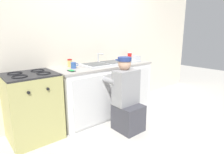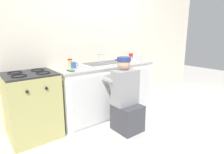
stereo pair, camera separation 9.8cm
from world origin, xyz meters
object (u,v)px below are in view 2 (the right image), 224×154
at_px(soda_cup_red, 131,56).
at_px(stove_range, 32,105).
at_px(coffee_mug, 74,65).
at_px(cell_phone, 71,70).
at_px(sink_double_basin, 105,64).
at_px(condiment_jar, 70,63).
at_px(dish_rack_tray, 133,60).
at_px(plumber_person, 126,101).

bearing_deg(soda_cup_red, stove_range, -175.45).
distance_m(soda_cup_red, coffee_mug, 1.34).
distance_m(soda_cup_red, cell_phone, 1.50).
relative_size(sink_double_basin, soda_cup_red, 5.26).
xyz_separation_m(coffee_mug, condiment_jar, (0.01, 0.14, 0.02)).
xyz_separation_m(dish_rack_tray, cell_phone, (-1.33, -0.08, -0.02)).
xyz_separation_m(soda_cup_red, condiment_jar, (-1.33, 0.02, -0.01)).
relative_size(plumber_person, dish_rack_tray, 3.94).
bearing_deg(sink_double_basin, cell_phone, -169.38).
relative_size(stove_range, coffee_mug, 7.44).
height_order(stove_range, coffee_mug, coffee_mug).
bearing_deg(dish_rack_tray, plumber_person, -139.79).
height_order(sink_double_basin, coffee_mug, sink_double_basin).
relative_size(cell_phone, condiment_jar, 1.09).
xyz_separation_m(sink_double_basin, coffee_mug, (-0.57, 0.04, 0.03)).
bearing_deg(cell_phone, soda_cup_red, 11.16).
xyz_separation_m(coffee_mug, cell_phone, (-0.13, -0.17, -0.04)).
bearing_deg(coffee_mug, dish_rack_tray, -4.36).
bearing_deg(condiment_jar, soda_cup_red, -1.07).
bearing_deg(plumber_person, dish_rack_tray, 40.21).
height_order(stove_range, condiment_jar, condiment_jar).
bearing_deg(condiment_jar, sink_double_basin, -17.95).
bearing_deg(soda_cup_red, condiment_jar, 178.93).
bearing_deg(plumber_person, sink_double_basin, 82.75).
relative_size(sink_double_basin, coffee_mug, 6.35).
xyz_separation_m(sink_double_basin, dish_rack_tray, (0.62, -0.05, 0.01)).
relative_size(sink_double_basin, cell_phone, 5.71).
height_order(stove_range, cell_phone, stove_range).
bearing_deg(condiment_jar, coffee_mug, -93.30).
relative_size(plumber_person, soda_cup_red, 7.26).
bearing_deg(sink_double_basin, coffee_mug, 175.89).
distance_m(coffee_mug, cell_phone, 0.22).
bearing_deg(dish_rack_tray, soda_cup_red, 55.95).
xyz_separation_m(soda_cup_red, cell_phone, (-1.47, -0.29, -0.07)).
bearing_deg(plumber_person, coffee_mug, 125.39).
relative_size(sink_double_basin, dish_rack_tray, 2.86).
height_order(soda_cup_red, condiment_jar, soda_cup_red).
distance_m(stove_range, condiment_jar, 0.87).
distance_m(cell_phone, condiment_jar, 0.35).
xyz_separation_m(plumber_person, cell_phone, (-0.62, 0.52, 0.45)).
bearing_deg(dish_rack_tray, cell_phone, -176.46).
distance_m(soda_cup_red, dish_rack_tray, 0.26).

